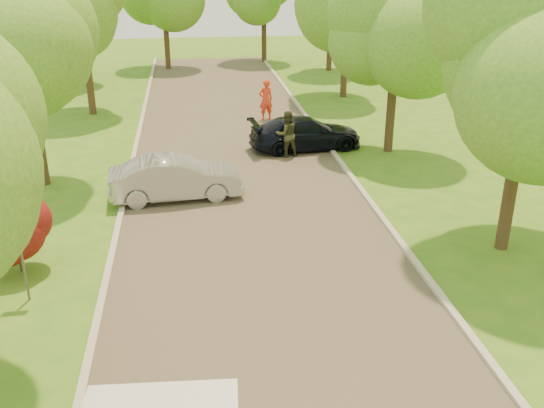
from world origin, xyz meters
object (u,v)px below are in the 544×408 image
person_striped (266,100)px  person_olive (287,134)px  dark_sedan (306,133)px  street_sign (19,241)px  silver_sedan (176,178)px

person_striped → person_olive: size_ratio=1.05×
person_striped → dark_sedan: bearing=86.6°
street_sign → person_striped: bearing=63.5°
person_striped → person_olive: 5.79m
person_striped → street_sign: bearing=48.2°
person_olive → dark_sedan: bearing=-146.2°
silver_sedan → person_olive: size_ratio=2.33×
street_sign → silver_sedan: (3.50, 5.99, -0.84)m
silver_sedan → dark_sedan: (5.34, 4.78, -0.04)m
street_sign → person_olive: 12.65m
street_sign → silver_sedan: bearing=59.7°
dark_sedan → person_olive: person_olive is taller
dark_sedan → silver_sedan: bearing=125.3°
street_sign → person_striped: size_ratio=1.10×
dark_sedan → person_olive: (-0.94, -0.90, 0.26)m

